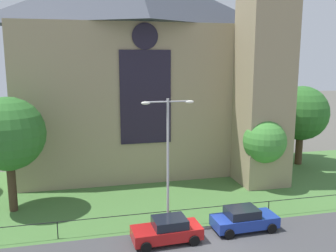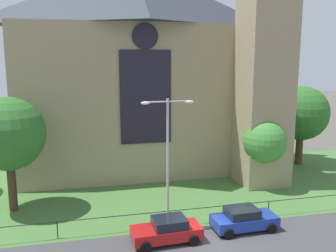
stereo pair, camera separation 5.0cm
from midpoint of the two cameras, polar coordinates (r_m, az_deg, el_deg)
ground at (r=32.66m, az=0.57°, el=-9.31°), size 160.00×160.00×0.00m
grass_verge at (r=30.84m, az=1.48°, el=-10.52°), size 120.00×20.00×0.01m
church_building at (r=37.13m, az=-3.73°, el=9.24°), size 23.20×16.20×26.00m
iron_railing at (r=25.10m, az=0.37°, el=-13.22°), size 28.71×0.07×1.13m
tree_right_far at (r=40.63m, az=19.86°, el=1.84°), size 5.59×5.59×8.22m
tree_right_near at (r=32.13m, az=14.69°, el=-2.36°), size 3.63×3.63×5.95m
tree_left_near at (r=28.56m, az=-23.34°, el=-1.16°), size 5.26×5.26×8.38m
streetlamp_near at (r=23.53m, az=0.02°, el=-3.37°), size 3.37×0.26×8.57m
parked_car_red at (r=23.35m, az=-0.09°, el=-15.72°), size 4.28×2.18×1.51m
parked_car_blue at (r=25.26m, az=11.61°, el=-13.84°), size 4.26×2.13×1.51m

